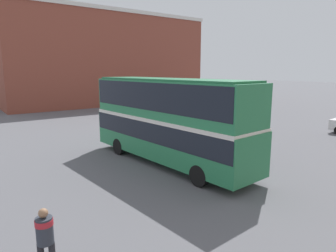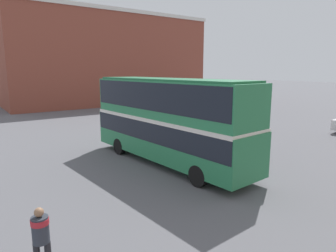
{
  "view_description": "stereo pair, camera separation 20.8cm",
  "coord_description": "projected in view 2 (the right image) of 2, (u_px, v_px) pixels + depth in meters",
  "views": [
    {
      "loc": [
        13.98,
        -9.95,
        5.06
      ],
      "look_at": [
        1.16,
        -0.55,
        2.08
      ],
      "focal_mm": 32.0,
      "sensor_mm": 36.0,
      "label": 1
    },
    {
      "loc": [
        14.1,
        -9.78,
        5.06
      ],
      "look_at": [
        1.16,
        -0.55,
        2.08
      ],
      "focal_mm": 32.0,
      "sensor_mm": 36.0,
      "label": 2
    }
  ],
  "objects": [
    {
      "name": "pedestrian_foreground",
      "position": [
        41.0,
        234.0,
        7.38
      ],
      "size": [
        0.59,
        0.59,
        1.77
      ],
      "rotation": [
        0.0,
        0.0,
        2.67
      ],
      "color": "#232328",
      "rests_on": "ground_plane"
    },
    {
      "name": "double_decker_bus",
      "position": [
        168.0,
        116.0,
        16.07
      ],
      "size": [
        11.0,
        3.34,
        4.62
      ],
      "rotation": [
        0.0,
        0.0,
        0.07
      ],
      "color": "#287A4C",
      "rests_on": "ground_plane"
    },
    {
      "name": "parked_car_side_street",
      "position": [
        215.0,
        106.0,
        36.37
      ],
      "size": [
        4.66,
        2.04,
        1.4
      ],
      "rotation": [
        0.0,
        0.0,
        0.06
      ],
      "color": "navy",
      "rests_on": "ground_plane"
    },
    {
      "name": "ground_plane",
      "position": [
        164.0,
        156.0,
        17.8
      ],
      "size": [
        240.0,
        240.0,
        0.0
      ],
      "primitive_type": "plane",
      "color": "#5B5B60"
    },
    {
      "name": "building_row_left",
      "position": [
        107.0,
        59.0,
        46.41
      ],
      "size": [
        12.19,
        29.85,
        13.34
      ],
      "color": "brown",
      "rests_on": "ground_plane"
    }
  ]
}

